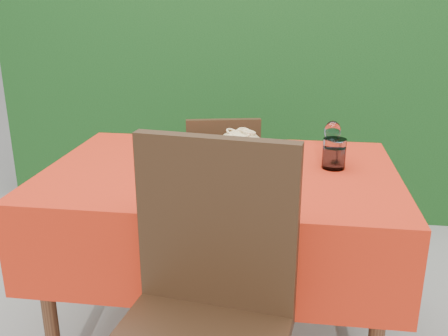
# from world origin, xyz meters

# --- Properties ---
(hedge) EXTENTS (3.20, 0.55, 1.78)m
(hedge) POSITION_xyz_m (0.00, 1.55, 0.92)
(hedge) COLOR black
(hedge) RESTS_ON ground
(dining_table) EXTENTS (1.26, 0.86, 0.75)m
(dining_table) POSITION_xyz_m (0.00, 0.00, 0.60)
(dining_table) COLOR #492B17
(dining_table) RESTS_ON ground
(chair_near) EXTENTS (0.51, 0.51, 1.00)m
(chair_near) POSITION_xyz_m (0.04, -0.58, 0.57)
(chair_near) COLOR black
(chair_near) RESTS_ON ground
(chair_far) EXTENTS (0.43, 0.43, 0.79)m
(chair_far) POSITION_xyz_m (-0.09, 0.68, 0.45)
(chair_far) COLOR black
(chair_far) RESTS_ON ground
(pizza_plate) EXTENTS (0.38, 0.38, 0.06)m
(pizza_plate) POSITION_xyz_m (-0.08, -0.16, 0.78)
(pizza_plate) COLOR white
(pizza_plate) RESTS_ON dining_table
(pasta_plate) EXTENTS (0.27, 0.27, 0.08)m
(pasta_plate) POSITION_xyz_m (0.04, 0.25, 0.78)
(pasta_plate) COLOR white
(pasta_plate) RESTS_ON dining_table
(water_glass) EXTENTS (0.08, 0.08, 0.11)m
(water_glass) POSITION_xyz_m (0.40, 0.06, 0.80)
(water_glass) COLOR silver
(water_glass) RESTS_ON dining_table
(wine_glass) EXTENTS (0.06, 0.06, 0.15)m
(wine_glass) POSITION_xyz_m (0.40, 0.16, 0.85)
(wine_glass) COLOR silver
(wine_glass) RESTS_ON dining_table
(fork) EXTENTS (0.07, 0.18, 0.00)m
(fork) POSITION_xyz_m (-0.30, -0.03, 0.75)
(fork) COLOR silver
(fork) RESTS_ON dining_table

